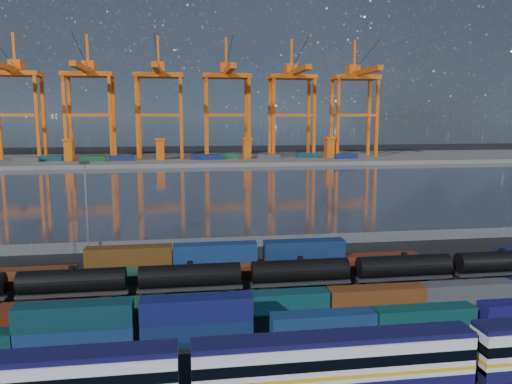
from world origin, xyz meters
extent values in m
plane|color=black|center=(0.00, 0.00, 0.00)|extent=(700.00, 700.00, 0.00)
plane|color=#2B313F|center=(0.00, 105.00, 0.01)|extent=(700.00, 700.00, 0.00)
cube|color=#514F4C|center=(0.00, 210.00, 1.00)|extent=(700.00, 70.00, 2.00)
cone|color=#1E2630|center=(-200.00, 1600.00, 260.00)|extent=(1100.00, 1100.00, 520.00)
cone|color=#1E2630|center=(200.00, 1600.00, 230.00)|extent=(1040.00, 1040.00, 460.00)
cone|color=#1E2630|center=(600.00, 1600.00, 190.00)|extent=(960.00, 960.00, 380.00)
cone|color=#1E2630|center=(950.00, 1600.00, 150.00)|extent=(840.00, 840.00, 300.00)
cube|color=silver|center=(-26.64, -22.01, 2.89)|extent=(24.93, 2.99, 3.79)
cube|color=#10103B|center=(-26.64, -22.01, 5.04)|extent=(24.93, 2.69, 0.50)
cube|color=black|center=(-26.64, -22.01, 3.29)|extent=(24.95, 3.08, 1.00)
cube|color=silver|center=(-0.64, -22.01, 2.89)|extent=(24.93, 2.99, 3.79)
cube|color=#10103B|center=(-0.64, -22.01, 0.90)|extent=(24.93, 3.05, 1.20)
cube|color=#10103B|center=(-0.64, -22.01, 5.04)|extent=(24.93, 2.69, 0.50)
cube|color=gold|center=(-0.64, -22.01, 2.09)|extent=(24.95, 3.08, 0.36)
cube|color=black|center=(-0.64, -22.01, 3.29)|extent=(24.95, 3.08, 1.00)
cube|color=black|center=(8.09, -22.01, 0.35)|extent=(2.99, 1.99, 0.70)
cube|color=navy|center=(-24.82, -10.68, 1.28)|extent=(11.84, 2.41, 2.57)
cube|color=#0B303B|center=(-24.82, -10.68, 3.85)|extent=(11.84, 2.41, 2.57)
cube|color=#0F214E|center=(-12.31, -10.68, 1.28)|extent=(11.84, 2.41, 2.57)
cube|color=#101653|center=(-12.31, -10.68, 3.85)|extent=(11.84, 2.41, 2.57)
cube|color=navy|center=(1.67, -10.68, 1.28)|extent=(11.84, 2.41, 2.57)
cube|color=#0C3E3E|center=(13.41, -10.68, 1.28)|extent=(11.84, 2.41, 2.57)
cube|color=#66250F|center=(-28.44, -3.81, 1.34)|extent=(12.35, 2.51, 2.68)
cube|color=#16532B|center=(-15.48, -3.81, 1.34)|extent=(12.35, 2.51, 2.68)
cube|color=#0C3A42|center=(-2.08, -3.81, 1.34)|extent=(12.35, 2.51, 2.68)
cube|color=#643214|center=(10.51, -3.81, 1.34)|extent=(12.35, 2.51, 2.68)
cube|color=#434548|center=(22.85, -3.81, 1.34)|extent=(12.35, 2.51, 2.68)
cube|color=#622D13|center=(-35.18, 10.65, 1.34)|extent=(12.36, 2.51, 2.68)
cube|color=#12462C|center=(-21.49, 10.65, 1.34)|extent=(12.36, 2.51, 2.68)
cube|color=#513110|center=(-21.49, 10.65, 4.02)|extent=(12.36, 2.51, 2.68)
cube|color=#562711|center=(-8.95, 10.65, 1.34)|extent=(12.36, 2.51, 2.68)
cube|color=navy|center=(-8.95, 10.65, 4.02)|extent=(12.36, 2.51, 2.68)
cube|color=maroon|center=(4.62, 10.65, 1.34)|extent=(12.36, 2.51, 2.68)
cube|color=#102550|center=(4.62, 10.65, 4.02)|extent=(12.36, 2.51, 2.68)
cube|color=#5E2412|center=(16.81, 10.65, 1.34)|extent=(12.36, 2.51, 2.68)
cylinder|color=black|center=(-28.29, 5.10, 2.44)|extent=(13.80, 3.08, 3.08)
cylinder|color=black|center=(-28.29, 5.10, 4.14)|extent=(0.85, 0.85, 0.53)
cube|color=black|center=(-28.29, 5.10, 0.74)|extent=(14.33, 2.12, 0.42)
cube|color=black|center=(-33.07, 5.10, 0.32)|extent=(2.65, 1.91, 0.64)
cube|color=black|center=(-23.52, 5.10, 0.32)|extent=(2.65, 1.91, 0.64)
cylinder|color=black|center=(-12.79, 5.10, 2.44)|extent=(13.80, 3.08, 3.08)
cylinder|color=black|center=(-12.79, 5.10, 4.14)|extent=(0.85, 0.85, 0.53)
cube|color=black|center=(-12.79, 5.10, 0.74)|extent=(14.33, 2.12, 0.42)
cube|color=black|center=(-17.57, 5.10, 0.32)|extent=(2.65, 1.91, 0.64)
cube|color=black|center=(-8.02, 5.10, 0.32)|extent=(2.65, 1.91, 0.64)
cylinder|color=black|center=(2.71, 5.10, 2.44)|extent=(13.80, 3.08, 3.08)
cylinder|color=black|center=(2.71, 5.10, 4.14)|extent=(0.85, 0.85, 0.53)
cube|color=black|center=(2.71, 5.10, 0.74)|extent=(14.33, 2.12, 0.42)
cube|color=black|center=(-2.07, 5.10, 0.32)|extent=(2.65, 1.91, 0.64)
cube|color=black|center=(7.48, 5.10, 0.32)|extent=(2.65, 1.91, 0.64)
cylinder|color=black|center=(18.21, 5.10, 2.44)|extent=(13.80, 3.08, 3.08)
cylinder|color=black|center=(18.21, 5.10, 4.14)|extent=(0.85, 0.85, 0.53)
cube|color=black|center=(18.21, 5.10, 0.74)|extent=(14.33, 2.12, 0.42)
cube|color=black|center=(13.43, 5.10, 0.32)|extent=(2.65, 1.91, 0.64)
cube|color=black|center=(22.98, 5.10, 0.32)|extent=(2.65, 1.91, 0.64)
cylinder|color=black|center=(33.71, 5.10, 2.44)|extent=(13.80, 3.08, 3.08)
cylinder|color=black|center=(33.71, 5.10, 4.14)|extent=(0.85, 0.85, 0.53)
cube|color=black|center=(33.71, 5.10, 0.74)|extent=(14.33, 2.12, 0.42)
cube|color=black|center=(28.93, 5.10, 0.32)|extent=(2.65, 1.91, 0.64)
cube|color=#595B5E|center=(0.00, 28.00, 1.00)|extent=(160.00, 0.06, 2.00)
cylinder|color=slate|center=(-40.00, 28.00, 1.10)|extent=(0.12, 0.12, 2.20)
cylinder|color=slate|center=(-30.00, 28.00, 1.10)|extent=(0.12, 0.12, 2.20)
cylinder|color=slate|center=(-20.00, 28.00, 1.10)|extent=(0.12, 0.12, 2.20)
cylinder|color=slate|center=(-10.00, 28.00, 1.10)|extent=(0.12, 0.12, 2.20)
cylinder|color=slate|center=(0.00, 28.00, 1.10)|extent=(0.12, 0.12, 2.20)
cylinder|color=slate|center=(10.00, 28.00, 1.10)|extent=(0.12, 0.12, 2.20)
cylinder|color=slate|center=(20.00, 28.00, 1.10)|extent=(0.12, 0.12, 2.20)
cylinder|color=slate|center=(30.00, 28.00, 1.10)|extent=(0.12, 0.12, 2.20)
cylinder|color=slate|center=(40.00, 28.00, 1.10)|extent=(0.12, 0.12, 2.20)
cylinder|color=slate|center=(50.00, 28.00, 1.10)|extent=(0.12, 0.12, 2.20)
cylinder|color=slate|center=(-30.00, 26.00, 8.00)|extent=(0.36, 0.36, 16.00)
cube|color=black|center=(-30.00, 26.00, 16.30)|extent=(1.60, 0.40, 0.60)
cube|color=#DE5A0F|center=(-84.03, 199.02, 22.43)|extent=(1.60, 1.60, 44.87)
cube|color=#DE5A0F|center=(-84.03, 210.98, 22.43)|extent=(1.60, 1.60, 44.87)
cube|color=#DE5A0F|center=(-95.00, 199.02, 24.68)|extent=(21.94, 1.40, 1.40)
cube|color=#DE5A0F|center=(-95.00, 210.98, 24.68)|extent=(21.94, 1.40, 1.40)
cube|color=#DE5A0F|center=(-95.00, 205.00, 44.87)|extent=(24.93, 13.96, 2.19)
cube|color=#DE5A0F|center=(-95.00, 193.03, 46.86)|extent=(2.99, 47.86, 2.49)
cube|color=#DE5A0F|center=(-95.00, 208.99, 49.36)|extent=(5.98, 7.98, 4.99)
cube|color=#DE5A0F|center=(-95.00, 206.99, 56.83)|extent=(1.20, 1.20, 15.95)
cylinder|color=black|center=(-95.00, 190.64, 53.84)|extent=(0.24, 41.04, 13.54)
cube|color=#DE5A0F|center=(-70.97, 199.02, 22.43)|extent=(1.60, 1.60, 44.87)
cube|color=#DE5A0F|center=(-70.97, 210.98, 22.43)|extent=(1.60, 1.60, 44.87)
cube|color=#DE5A0F|center=(-49.03, 199.02, 22.43)|extent=(1.60, 1.60, 44.87)
cube|color=#DE5A0F|center=(-49.03, 210.98, 22.43)|extent=(1.60, 1.60, 44.87)
cube|color=#DE5A0F|center=(-60.00, 199.02, 24.68)|extent=(21.94, 1.40, 1.40)
cube|color=#DE5A0F|center=(-60.00, 210.98, 24.68)|extent=(21.94, 1.40, 1.40)
cube|color=#DE5A0F|center=(-60.00, 205.00, 44.87)|extent=(24.93, 13.96, 2.19)
cube|color=#DE5A0F|center=(-60.00, 193.03, 46.86)|extent=(2.99, 47.86, 2.49)
cube|color=#DE5A0F|center=(-60.00, 208.99, 49.36)|extent=(5.98, 7.98, 4.99)
cube|color=#DE5A0F|center=(-60.00, 206.99, 56.83)|extent=(1.20, 1.20, 15.95)
cylinder|color=black|center=(-60.00, 190.64, 53.84)|extent=(0.24, 41.04, 13.54)
cube|color=#DE5A0F|center=(-35.97, 199.02, 22.43)|extent=(1.60, 1.60, 44.87)
cube|color=#DE5A0F|center=(-35.97, 210.98, 22.43)|extent=(1.60, 1.60, 44.87)
cube|color=#DE5A0F|center=(-14.03, 199.02, 22.43)|extent=(1.60, 1.60, 44.87)
cube|color=#DE5A0F|center=(-14.03, 210.98, 22.43)|extent=(1.60, 1.60, 44.87)
cube|color=#DE5A0F|center=(-25.00, 199.02, 24.68)|extent=(21.94, 1.40, 1.40)
cube|color=#DE5A0F|center=(-25.00, 210.98, 24.68)|extent=(21.94, 1.40, 1.40)
cube|color=#DE5A0F|center=(-25.00, 205.00, 44.87)|extent=(24.93, 13.96, 2.19)
cube|color=#DE5A0F|center=(-25.00, 193.03, 46.86)|extent=(2.99, 47.86, 2.49)
cube|color=#DE5A0F|center=(-25.00, 208.99, 49.36)|extent=(5.98, 7.98, 4.99)
cube|color=#DE5A0F|center=(-25.00, 206.99, 56.83)|extent=(1.20, 1.20, 15.95)
cylinder|color=black|center=(-25.00, 190.64, 53.84)|extent=(0.24, 41.04, 13.54)
cube|color=#DE5A0F|center=(-0.97, 199.02, 22.43)|extent=(1.60, 1.60, 44.87)
cube|color=#DE5A0F|center=(-0.97, 210.98, 22.43)|extent=(1.60, 1.60, 44.87)
cube|color=#DE5A0F|center=(20.97, 199.02, 22.43)|extent=(1.60, 1.60, 44.87)
cube|color=#DE5A0F|center=(20.97, 210.98, 22.43)|extent=(1.60, 1.60, 44.87)
cube|color=#DE5A0F|center=(10.00, 199.02, 24.68)|extent=(21.94, 1.40, 1.40)
cube|color=#DE5A0F|center=(10.00, 210.98, 24.68)|extent=(21.94, 1.40, 1.40)
cube|color=#DE5A0F|center=(10.00, 205.00, 44.87)|extent=(24.93, 13.96, 2.19)
cube|color=#DE5A0F|center=(10.00, 193.03, 46.86)|extent=(2.99, 47.86, 2.49)
cube|color=#DE5A0F|center=(10.00, 208.99, 49.36)|extent=(5.98, 7.98, 4.99)
cube|color=#DE5A0F|center=(10.00, 206.99, 56.83)|extent=(1.20, 1.20, 15.95)
cylinder|color=black|center=(10.00, 190.64, 53.84)|extent=(0.24, 41.04, 13.54)
cube|color=#DE5A0F|center=(34.03, 199.02, 22.43)|extent=(1.60, 1.60, 44.87)
cube|color=#DE5A0F|center=(34.03, 210.98, 22.43)|extent=(1.60, 1.60, 44.87)
cube|color=#DE5A0F|center=(55.97, 199.02, 22.43)|extent=(1.60, 1.60, 44.87)
cube|color=#DE5A0F|center=(55.97, 210.98, 22.43)|extent=(1.60, 1.60, 44.87)
cube|color=#DE5A0F|center=(45.00, 199.02, 24.68)|extent=(21.94, 1.40, 1.40)
cube|color=#DE5A0F|center=(45.00, 210.98, 24.68)|extent=(21.94, 1.40, 1.40)
cube|color=#DE5A0F|center=(45.00, 205.00, 44.87)|extent=(24.93, 13.96, 2.19)
cube|color=#DE5A0F|center=(45.00, 193.03, 46.86)|extent=(2.99, 47.86, 2.49)
cube|color=#DE5A0F|center=(45.00, 208.99, 49.36)|extent=(5.98, 7.98, 4.99)
cube|color=#DE5A0F|center=(45.00, 206.99, 56.83)|extent=(1.20, 1.20, 15.95)
cylinder|color=black|center=(45.00, 190.64, 53.84)|extent=(0.24, 41.04, 13.54)
cube|color=#DE5A0F|center=(69.03, 199.02, 22.43)|extent=(1.60, 1.60, 44.87)
cube|color=#DE5A0F|center=(69.03, 210.98, 22.43)|extent=(1.60, 1.60, 44.87)
cube|color=#DE5A0F|center=(90.97, 199.02, 22.43)|extent=(1.60, 1.60, 44.87)
cube|color=#DE5A0F|center=(90.97, 210.98, 22.43)|extent=(1.60, 1.60, 44.87)
cube|color=#DE5A0F|center=(80.00, 199.02, 24.68)|extent=(21.94, 1.40, 1.40)
cube|color=#DE5A0F|center=(80.00, 210.98, 24.68)|extent=(21.94, 1.40, 1.40)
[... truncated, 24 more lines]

